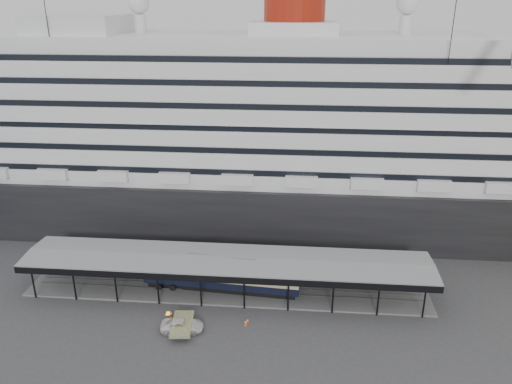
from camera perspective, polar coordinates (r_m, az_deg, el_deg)
ground at (r=67.63m, az=-3.93°, el=-13.41°), size 200.00×200.00×0.00m
cruise_ship at (r=89.63m, az=-1.05°, el=8.33°), size 130.00×30.00×43.90m
platform_canopy at (r=70.51m, az=-3.35°, el=-9.53°), size 56.00×9.18×5.30m
port_truck at (r=64.37m, az=-8.43°, el=-14.84°), size 5.44×2.92×1.45m
pullman_carriage at (r=70.49m, az=-4.00°, el=-9.32°), size 22.07×4.54×21.52m
traffic_cone_left at (r=67.08m, az=-9.67°, el=-13.61°), size 0.43×0.43×0.80m
traffic_cone_mid at (r=65.19m, az=-0.97°, el=-14.50°), size 0.35×0.35×0.65m
traffic_cone_right at (r=64.81m, az=-1.20°, el=-14.70°), size 0.39×0.39×0.73m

